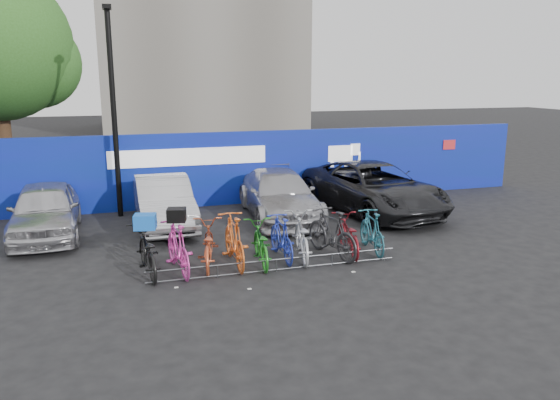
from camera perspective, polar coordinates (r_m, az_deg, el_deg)
name	(u,v)px	position (r m, az deg, el deg)	size (l,w,h in m)	color
ground	(269,263)	(12.55, -1.14, -6.58)	(100.00, 100.00, 0.00)	black
hoarding	(220,169)	(17.94, -6.27, 3.27)	(22.00, 0.18, 2.40)	navy
tree	(2,49)	(21.78, -27.05, 13.88)	(5.40, 5.20, 7.80)	#382314
lamppost	(113,107)	(16.83, -17.01, 9.24)	(0.25, 0.50, 6.11)	black
bike_rack	(277,265)	(11.96, -0.37, -6.77)	(5.60, 0.03, 0.30)	#595B60
car_0	(45,210)	(15.65, -23.32, -0.98)	(1.69, 4.20, 1.43)	#ADADB2
car_1	(164,202)	(15.75, -12.07, -0.19)	(1.47, 4.21, 1.39)	#ABACB0
car_2	(279,195)	(16.32, -0.07, 0.54)	(1.93, 4.75, 1.38)	#A4A3A8
car_3	(373,188)	(17.20, 9.72, 1.26)	(2.55, 5.53, 1.54)	black
bike_0	(147,252)	(12.02, -13.75, -5.29)	(0.68, 1.94, 1.02)	black
bike_1	(178,247)	(12.00, -10.62, -4.86)	(0.54, 1.91, 1.15)	#E93BAA
bike_2	(208,245)	(12.32, -7.58, -4.63)	(0.66, 1.90, 1.00)	#BE4E29
bike_3	(234,240)	(12.26, -4.81, -4.18)	(0.56, 1.98, 1.19)	orange
bike_4	(260,244)	(12.35, -2.07, -4.59)	(0.63, 1.81, 0.95)	#1D781C
bike_5	(281,238)	(12.65, 0.15, -3.94)	(0.49, 1.74, 1.04)	#2133AE
bike_6	(301,237)	(12.74, 2.23, -3.83)	(0.69, 1.98, 1.04)	#A7AAAE
bike_7	(332,233)	(12.86, 5.42, -3.45)	(0.54, 1.93, 1.16)	#2A2A2D
bike_8	(348,235)	(13.15, 7.14, -3.66)	(0.61, 1.75, 0.92)	maroon
bike_9	(372,231)	(13.34, 9.59, -3.25)	(0.48, 1.71, 1.03)	#236476
cargo_crate	(145,222)	(11.83, -13.92, -2.22)	(0.45, 0.34, 0.32)	blue
cargo_topcase	(177,215)	(11.80, -10.76, -1.54)	(0.39, 0.35, 0.29)	black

